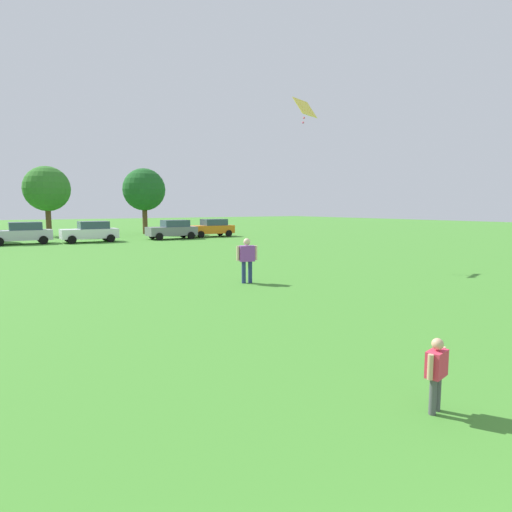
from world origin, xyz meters
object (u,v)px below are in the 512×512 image
Objects in this scene: parked_car_white_2 at (90,232)px; adult_bystander at (247,257)px; parked_car_silver_1 at (22,233)px; parked_car_gray_3 at (173,229)px; tree_right at (47,189)px; tree_far_right at (144,190)px; kite at (305,109)px; child_kite_flyer at (436,369)px; parked_car_orange_4 at (212,228)px.

adult_bystander is at bearing 92.72° from parked_car_white_2.
parked_car_silver_1 is 11.79m from parked_car_gray_3.
tree_far_right is at bearing -10.18° from tree_right.
kite is at bearing -92.40° from tree_far_right.
parked_car_white_2 is (-5.94, 20.03, -6.56)m from kite.
parked_car_silver_1 is 10.26m from tree_right.
child_kite_flyer is 32.95m from parked_car_white_2.
parked_car_gray_3 is 4.38m from parked_car_orange_4.
adult_bystander is at bearing -150.13° from kite.
child_kite_flyer is 0.73× the size of kite.
parked_car_silver_1 is at bearing -4.62° from parked_car_gray_3.
adult_bystander is 0.39× the size of parked_car_orange_4.
tree_right is 0.99× the size of tree_far_right.
child_kite_flyer is 0.25× the size of parked_car_orange_4.
child_kite_flyer is at bearing 74.86° from parked_car_gray_3.
child_kite_flyer is at bearing -121.46° from kite.
child_kite_flyer is at bearing -102.41° from tree_far_right.
parked_car_gray_3 is (5.84, 22.65, -0.14)m from adult_bystander.
kite is 0.33× the size of parked_car_white_2.
tree_right reaches higher than parked_car_white_2.
parked_car_gray_3 is at bearing -91.41° from tree_far_right.
tree_right is at bearing 169.82° from tree_far_right.
kite is 0.21× the size of tree_far_right.
parked_car_orange_4 is at bearing 179.75° from parked_car_silver_1.
child_kite_flyer is 0.25× the size of parked_car_white_2.
parked_car_orange_4 is (13.15, 33.61, 0.23)m from child_kite_flyer.
parked_car_silver_1 is at bearing -147.93° from tree_far_right.
parked_car_silver_1 is 1.00× the size of parked_car_gray_3.
adult_bystander is 23.39m from parked_car_gray_3.
kite is 28.46m from tree_far_right.
parked_car_white_2 is at bearing -78.96° from tree_right.
tree_far_right is (1.19, 28.30, -2.78)m from kite.
parked_car_orange_4 reaches higher than child_kite_flyer.
parked_car_orange_4 is (5.27, 20.74, -6.56)m from kite.
tree_far_right reaches higher than parked_car_white_2.
tree_right is (2.90, 9.12, 3.71)m from parked_car_silver_1.
tree_right is (-13.14, 9.19, 3.71)m from parked_car_orange_4.
adult_bystander is 0.39× the size of parked_car_white_2.
parked_car_gray_3 reaches higher than adult_bystander.
parked_car_white_2 is at bearing -1.42° from parked_car_gray_3.
kite is 22.38m from parked_car_orange_4.
parked_car_silver_1 is 16.04m from parked_car_orange_4.
parked_car_gray_3 is at bearing 61.10° from child_kite_flyer.
parked_car_white_2 reaches higher than adult_bystander.
tree_far_right is (11.95, 7.49, 3.78)m from parked_car_silver_1.
parked_car_silver_1 is (-10.77, 20.81, -6.56)m from kite.
parked_car_white_2 is 1.00× the size of parked_car_orange_4.
child_kite_flyer is 33.80m from parked_car_silver_1.
adult_bystander is 0.25× the size of tree_right.
parked_car_orange_4 is at bearing -96.07° from adult_bystander.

